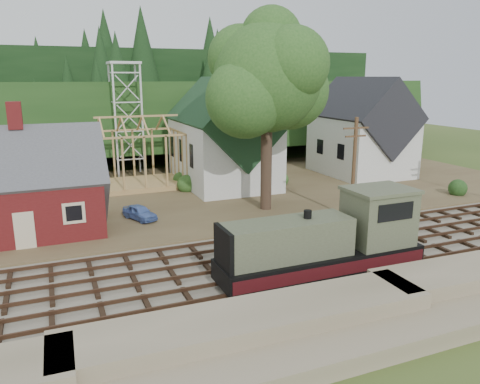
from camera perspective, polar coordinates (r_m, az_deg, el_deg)
name	(u,v)px	position (r m, az deg, el deg)	size (l,w,h in m)	color
ground	(306,257)	(29.51, 8.11, -7.91)	(140.00, 140.00, 0.00)	#384C1E
embankment	(402,322)	(23.33, 19.12, -14.75)	(64.00, 5.00, 1.60)	#7F7259
railroad_bed	(307,256)	(29.48, 8.11, -7.76)	(64.00, 11.00, 0.16)	#726B5B
village_flat	(211,191)	(45.12, -3.56, 0.09)	(64.00, 26.00, 0.30)	brown
hillside	(156,155)	(67.86, -10.25, 4.42)	(70.00, 28.00, 8.00)	#1E3F19
ridge	(135,141)	(83.39, -12.67, 6.04)	(80.00, 20.00, 12.00)	black
depot	(23,192)	(35.33, -24.90, 0.03)	(10.80, 7.41, 9.00)	#571314
church	(224,136)	(46.43, -1.99, 6.81)	(8.40, 15.17, 13.00)	silver
farmhouse	(362,133)	(53.64, 14.61, 6.99)	(8.40, 10.80, 10.60)	silver
timber_frame	(139,157)	(46.81, -12.22, 4.20)	(8.20, 6.20, 6.99)	tan
lattice_tower	(125,85)	(52.11, -13.86, 12.55)	(3.20, 3.20, 12.12)	silver
big_tree	(269,86)	(37.33, 3.53, 12.83)	(10.90, 8.40, 14.70)	#38281E
telegraph_pole_near	(354,167)	(36.27, 13.70, 2.94)	(2.20, 0.28, 8.00)	#4C331E
locomotive	(329,242)	(26.20, 10.80, -6.02)	(11.63, 2.91, 4.66)	black
car_blue	(140,212)	(36.39, -12.12, -2.44)	(1.30, 3.24, 1.10)	#5E80CA
car_red	(364,166)	(55.75, 14.83, 3.12)	(2.09, 4.52, 1.26)	red
patio_set	(46,206)	(34.08, -22.55, -1.63)	(2.21, 2.21, 2.46)	silver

